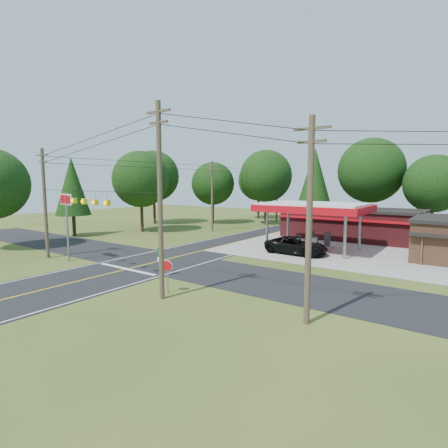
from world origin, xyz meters
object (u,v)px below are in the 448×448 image
Objects in this scene: suv_car at (296,246)px; big_stop_sign at (66,211)px; octagonal_stop_sign at (167,269)px; gas_canopy at (314,209)px; sedan_car at (411,241)px.

big_stop_sign reaches higher than suv_car.
big_stop_sign is 13.92m from octagonal_stop_sign.
gas_canopy reaches higher than sedan_car.
octagonal_stop_sign is at bearing 177.44° from suv_car.
big_stop_sign is at bearing -131.36° from gas_canopy.
gas_canopy is at bearing -164.98° from sedan_car.
octagonal_stop_sign reaches higher than suv_car.
octagonal_stop_sign is at bearing -140.29° from sedan_car.
octagonal_stop_sign is (-1.50, -16.01, 0.72)m from suv_car.
sedan_car is (8.50, 11.00, -0.21)m from suv_car.
suv_car reaches higher than sedan_car.
suv_car is 2.85× the size of octagonal_stop_sign.
big_stop_sign is (-23.56, -25.67, 3.80)m from sedan_car.
suv_car is 1.00× the size of big_stop_sign.
suv_car is at bearing 44.25° from big_stop_sign.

